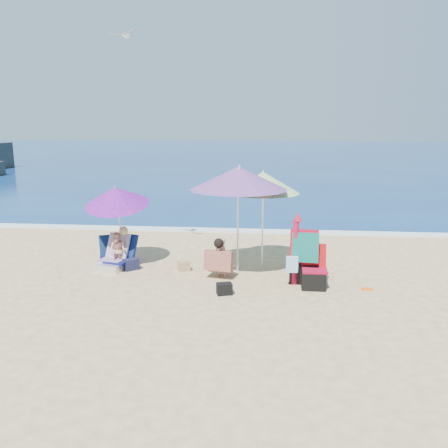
# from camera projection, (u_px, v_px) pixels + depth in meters

# --- Properties ---
(ground) EXTENTS (120.00, 120.00, 0.00)m
(ground) POSITION_uv_depth(u_px,v_px,m) (234.00, 288.00, 9.45)
(ground) COLOR #D8BC84
(ground) RESTS_ON ground
(sea) EXTENTS (120.00, 80.00, 0.12)m
(sea) POSITION_uv_depth(u_px,v_px,m) (265.00, 154.00, 53.25)
(sea) COLOR navy
(sea) RESTS_ON ground
(foam) EXTENTS (120.00, 0.50, 0.04)m
(foam) POSITION_uv_depth(u_px,v_px,m) (247.00, 231.00, 14.41)
(foam) COLOR white
(foam) RESTS_ON ground
(umbrella_turquoise) EXTENTS (2.56, 2.56, 2.40)m
(umbrella_turquoise) POSITION_uv_depth(u_px,v_px,m) (239.00, 178.00, 9.95)
(umbrella_turquoise) COLOR silver
(umbrella_turquoise) RESTS_ON ground
(umbrella_striped) EXTENTS (1.89, 1.89, 2.22)m
(umbrella_striped) POSITION_uv_depth(u_px,v_px,m) (263.00, 183.00, 10.58)
(umbrella_striped) COLOR white
(umbrella_striped) RESTS_ON ground
(umbrella_blue) EXTENTS (1.46, 1.52, 2.00)m
(umbrella_blue) POSITION_uv_depth(u_px,v_px,m) (116.00, 196.00, 10.61)
(umbrella_blue) COLOR silver
(umbrella_blue) RESTS_ON ground
(furled_umbrella) EXTENTS (0.19, 0.19, 1.51)m
(furled_umbrella) POSITION_uv_depth(u_px,v_px,m) (296.00, 245.00, 9.48)
(furled_umbrella) COLOR #AB0C32
(furled_umbrella) RESTS_ON ground
(chair_navy) EXTENTS (0.66, 0.76, 0.65)m
(chair_navy) POSITION_uv_depth(u_px,v_px,m) (110.00, 256.00, 11.08)
(chair_navy) COLOR #0E124F
(chair_navy) RESTS_ON ground
(chair_rainbow) EXTENTS (0.70, 0.87, 0.77)m
(chair_rainbow) POSITION_uv_depth(u_px,v_px,m) (114.00, 260.00, 10.65)
(chair_rainbow) COLOR #CD485B
(chair_rainbow) RESTS_ON ground
(camp_chair_left) EXTENTS (0.51, 0.51, 0.86)m
(camp_chair_left) POSITION_uv_depth(u_px,v_px,m) (313.00, 275.00, 9.41)
(camp_chair_left) COLOR maroon
(camp_chair_left) RESTS_ON ground
(camp_chair_right) EXTENTS (0.71, 0.85, 1.11)m
(camp_chair_right) POSITION_uv_depth(u_px,v_px,m) (304.00, 263.00, 9.74)
(camp_chair_right) COLOR maroon
(camp_chair_right) RESTS_ON ground
(person_center) EXTENTS (0.64, 0.63, 0.88)m
(person_center) POSITION_uv_depth(u_px,v_px,m) (221.00, 258.00, 10.01)
(person_center) COLOR tan
(person_center) RESTS_ON ground
(person_left) EXTENTS (0.72, 0.84, 0.95)m
(person_left) POSITION_uv_depth(u_px,v_px,m) (119.00, 250.00, 10.64)
(person_left) COLOR tan
(person_left) RESTS_ON ground
(bag_navy_a) EXTENTS (0.40, 0.39, 0.25)m
(bag_navy_a) POSITION_uv_depth(u_px,v_px,m) (131.00, 264.00, 10.61)
(bag_navy_a) COLOR #181A35
(bag_navy_a) RESTS_ON ground
(bag_tan) EXTENTS (0.31, 0.27, 0.22)m
(bag_tan) POSITION_uv_depth(u_px,v_px,m) (184.00, 266.00, 10.53)
(bag_tan) COLOR #A1805C
(bag_tan) RESTS_ON ground
(bag_navy_b) EXTENTS (0.53, 0.47, 0.33)m
(bag_navy_b) POSITION_uv_depth(u_px,v_px,m) (308.00, 264.00, 10.50)
(bag_navy_b) COLOR #1B253C
(bag_navy_b) RESTS_ON ground
(bag_black_b) EXTENTS (0.34, 0.28, 0.22)m
(bag_black_b) POSITION_uv_depth(u_px,v_px,m) (224.00, 289.00, 9.06)
(bag_black_b) COLOR black
(bag_black_b) RESTS_ON ground
(orange_item) EXTENTS (0.24, 0.11, 0.03)m
(orange_item) POSITION_uv_depth(u_px,v_px,m) (367.00, 289.00, 9.33)
(orange_item) COLOR #FF5B1A
(orange_item) RESTS_ON ground
(seagull) EXTENTS (0.67, 0.55, 0.12)m
(seagull) POSITION_uv_depth(u_px,v_px,m) (126.00, 35.00, 10.36)
(seagull) COLOR white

